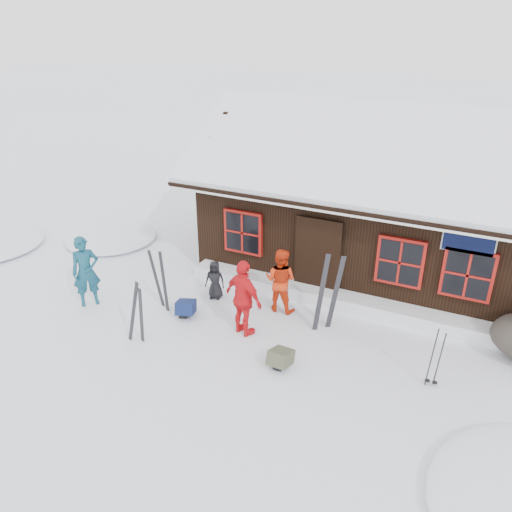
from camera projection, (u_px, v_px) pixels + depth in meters
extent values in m
plane|color=white|center=(238.00, 338.00, 10.71)|extent=(120.00, 120.00, 0.00)
cube|color=black|center=(370.00, 219.00, 13.65)|extent=(8.00, 5.00, 2.50)
cube|color=black|center=(363.00, 155.00, 11.55)|extent=(8.90, 3.14, 1.88)
cube|color=black|center=(391.00, 132.00, 13.95)|extent=(8.90, 3.14, 1.88)
cube|color=white|center=(364.00, 149.00, 11.49)|extent=(8.72, 3.07, 1.86)
cube|color=white|center=(391.00, 127.00, 13.89)|extent=(8.72, 3.07, 1.86)
cube|color=white|center=(382.00, 107.00, 12.38)|extent=(8.81, 0.22, 0.14)
cube|color=silver|center=(342.00, 210.00, 10.73)|extent=(8.90, 0.10, 0.20)
cube|color=black|center=(318.00, 260.00, 11.92)|extent=(1.00, 0.10, 2.00)
cube|color=black|center=(469.00, 239.00, 10.15)|extent=(1.00, 0.06, 0.60)
cube|color=maroon|center=(243.00, 232.00, 12.55)|extent=(1.04, 0.10, 1.14)
cube|color=black|center=(242.00, 233.00, 12.52)|extent=(0.90, 0.04, 1.00)
cube|color=maroon|center=(400.00, 262.00, 11.02)|extent=(1.04, 0.10, 1.14)
cube|color=black|center=(400.00, 263.00, 10.99)|extent=(0.90, 0.04, 1.00)
cube|color=maroon|center=(468.00, 275.00, 10.47)|extent=(1.04, 0.10, 1.14)
cube|color=black|center=(467.00, 275.00, 10.44)|extent=(0.90, 0.04, 1.00)
cube|color=white|center=(337.00, 299.00, 11.88)|extent=(7.60, 0.60, 0.35)
ellipsoid|color=white|center=(112.00, 240.00, 15.51)|extent=(2.80, 2.80, 0.34)
imported|color=navy|center=(86.00, 272.00, 11.65)|extent=(0.72, 0.75, 1.73)
imported|color=red|center=(280.00, 280.00, 11.46)|extent=(0.76, 0.59, 1.55)
imported|color=red|center=(244.00, 299.00, 10.51)|extent=(1.11, 0.75, 1.74)
imported|color=black|center=(215.00, 280.00, 12.07)|extent=(0.54, 0.42, 0.98)
cube|color=black|center=(133.00, 312.00, 10.35)|extent=(0.39, 0.12, 1.48)
cube|color=black|center=(141.00, 316.00, 10.21)|extent=(0.33, 0.24, 1.48)
cube|color=black|center=(156.00, 279.00, 11.65)|extent=(0.31, 0.11, 1.50)
cube|color=black|center=(164.00, 282.00, 11.53)|extent=(0.28, 0.17, 1.50)
cube|color=black|center=(321.00, 294.00, 10.69)|extent=(0.25, 0.26, 1.85)
cube|color=black|center=(335.00, 294.00, 10.69)|extent=(0.35, 0.07, 1.85)
cylinder|color=black|center=(431.00, 358.00, 9.12)|extent=(0.09, 0.11, 1.26)
cylinder|color=black|center=(439.00, 360.00, 9.07)|extent=(0.09, 0.11, 1.26)
cube|color=#111E4C|center=(186.00, 310.00, 11.49)|extent=(0.57, 0.65, 0.29)
cube|color=#484A35|center=(281.00, 360.00, 9.80)|extent=(0.41, 0.54, 0.28)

